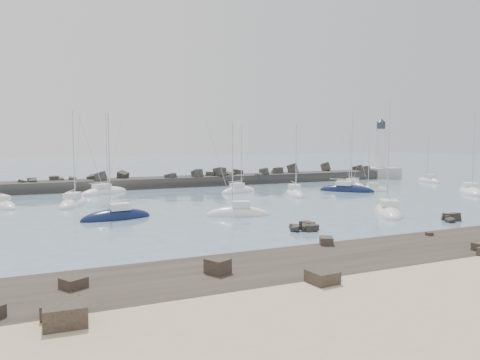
% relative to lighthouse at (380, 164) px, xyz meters
% --- Properties ---
extents(ground, '(400.00, 400.00, 0.00)m').
position_rel_lighthouse_xyz_m(ground, '(-47.00, -38.00, -3.09)').
color(ground, slate).
rests_on(ground, ground).
extents(rock_shelf, '(140.00, 12.24, 2.07)m').
position_rel_lighthouse_xyz_m(rock_shelf, '(-47.46, -60.02, -3.07)').
color(rock_shelf, '#2B221D').
rests_on(rock_shelf, ground).
extents(rock_cluster_near, '(3.48, 3.12, 1.42)m').
position_rel_lighthouse_xyz_m(rock_cluster_near, '(-50.24, -47.00, -3.02)').
color(rock_cluster_near, black).
rests_on(rock_cluster_near, ground).
extents(rock_cluster_far, '(2.99, 2.73, 1.34)m').
position_rel_lighthouse_xyz_m(rock_cluster_far, '(-32.60, -49.09, -2.89)').
color(rock_cluster_far, black).
rests_on(rock_cluster_far, ground).
extents(breakwater, '(115.00, 7.23, 5.35)m').
position_rel_lighthouse_xyz_m(breakwater, '(-54.33, -0.00, -2.79)').
color(breakwater, '#282624').
rests_on(breakwater, ground).
extents(lighthouse, '(7.00, 7.00, 14.60)m').
position_rel_lighthouse_xyz_m(lighthouse, '(0.00, 0.00, 0.00)').
color(lighthouse, '#A2A19D').
rests_on(lighthouse, ground).
extents(sailboat_1, '(5.64, 8.85, 13.37)m').
position_rel_lighthouse_xyz_m(sailboat_1, '(-79.20, -16.64, -2.96)').
color(sailboat_1, white).
rests_on(sailboat_1, ground).
extents(sailboat_2, '(8.43, 3.72, 13.09)m').
position_rel_lighthouse_xyz_m(sailboat_2, '(-66.61, -32.76, -2.94)').
color(sailboat_2, '#0E173A').
rests_on(sailboat_2, ground).
extents(sailboat_3, '(5.88, 9.24, 14.08)m').
position_rel_lighthouse_xyz_m(sailboat_3, '(-70.08, -18.99, -2.94)').
color(sailboat_3, white).
rests_on(sailboat_3, ground).
extents(sailboat_4, '(9.52, 7.40, 14.71)m').
position_rel_lighthouse_xyz_m(sailboat_4, '(-64.22, -6.66, -2.96)').
color(sailboat_4, white).
rests_on(sailboat_4, ground).
extents(sailboat_5, '(7.89, 4.66, 12.18)m').
position_rel_lighthouse_xyz_m(sailboat_5, '(-53.00, -36.28, -2.94)').
color(sailboat_5, white).
rests_on(sailboat_5, ground).
extents(sailboat_6, '(4.72, 8.27, 12.69)m').
position_rel_lighthouse_xyz_m(sailboat_6, '(-36.54, -22.01, -2.94)').
color(sailboat_6, white).
rests_on(sailboat_6, ground).
extents(sailboat_7, '(7.73, 9.63, 15.10)m').
position_rel_lighthouse_xyz_m(sailboat_7, '(-35.83, -42.72, -2.95)').
color(sailboat_7, white).
rests_on(sailboat_7, ground).
extents(sailboat_8, '(8.44, 8.95, 14.84)m').
position_rel_lighthouse_xyz_m(sailboat_8, '(-25.32, -20.75, -2.95)').
color(sailboat_8, '#0E173A').
rests_on(sailboat_8, ground).
extents(sailboat_9, '(6.52, 3.88, 10.08)m').
position_rel_lighthouse_xyz_m(sailboat_9, '(-21.32, -22.31, -2.95)').
color(sailboat_9, white).
rests_on(sailboat_9, ground).
extents(sailboat_10, '(2.59, 7.23, 11.38)m').
position_rel_lighthouse_xyz_m(sailboat_10, '(-19.33, -14.27, -2.96)').
color(sailboat_10, white).
rests_on(sailboat_10, ground).
extents(sailboat_11, '(7.73, 9.10, 14.50)m').
position_rel_lighthouse_xyz_m(sailboat_11, '(-7.90, -31.46, -2.95)').
color(sailboat_11, white).
rests_on(sailboat_11, ground).
extents(sailboat_12, '(3.40, 7.24, 11.29)m').
position_rel_lighthouse_xyz_m(sailboat_12, '(1.24, -13.71, -2.94)').
color(sailboat_12, white).
rests_on(sailboat_12, ground).
extents(sailboat_13, '(8.03, 4.97, 12.30)m').
position_rel_lighthouse_xyz_m(sailboat_13, '(-43.04, -14.40, -2.95)').
color(sailboat_13, white).
rests_on(sailboat_13, ground).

